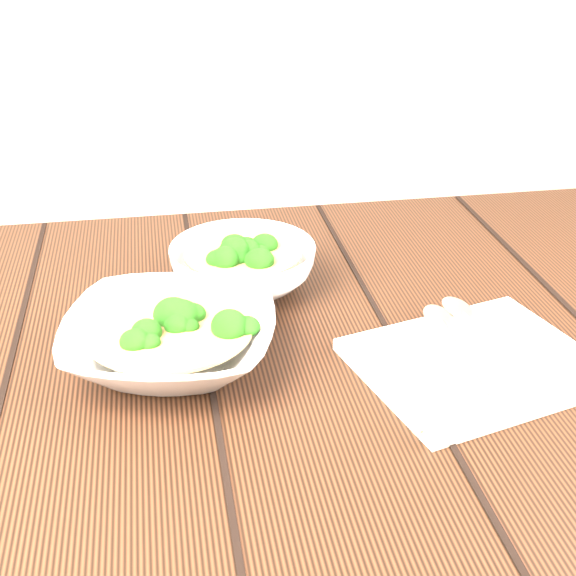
# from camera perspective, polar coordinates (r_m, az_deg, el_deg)

# --- Properties ---
(table) EXTENTS (1.20, 0.80, 0.75)m
(table) POSITION_cam_1_polar(r_m,az_deg,el_deg) (0.91, -4.12, -11.20)
(table) COLOR black
(table) RESTS_ON ground
(soup_bowl_front) EXTENTS (0.25, 0.25, 0.06)m
(soup_bowl_front) POSITION_cam_1_polar(r_m,az_deg,el_deg) (0.82, -8.37, -3.60)
(soup_bowl_front) COLOR silver
(soup_bowl_front) RESTS_ON table
(soup_bowl_back) EXTENTS (0.21, 0.21, 0.06)m
(soup_bowl_back) POSITION_cam_1_polar(r_m,az_deg,el_deg) (0.96, -3.22, 1.62)
(soup_bowl_back) COLOR silver
(soup_bowl_back) RESTS_ON table
(trivet) EXTENTS (0.12, 0.12, 0.03)m
(trivet) POSITION_cam_1_polar(r_m,az_deg,el_deg) (0.92, -5.55, -0.76)
(trivet) COLOR black
(trivet) RESTS_ON table
(napkin) EXTENTS (0.27, 0.24, 0.01)m
(napkin) POSITION_cam_1_polar(r_m,az_deg,el_deg) (0.83, 13.20, -5.24)
(napkin) COLOR beige
(napkin) RESTS_ON table
(spoon_left) EXTENTS (0.03, 0.19, 0.01)m
(spoon_left) POSITION_cam_1_polar(r_m,az_deg,el_deg) (0.86, 11.34, -3.20)
(spoon_left) COLOR #B6AFA1
(spoon_left) RESTS_ON napkin
(spoon_right) EXTENTS (0.04, 0.19, 0.01)m
(spoon_right) POSITION_cam_1_polar(r_m,az_deg,el_deg) (0.88, 13.04, -2.51)
(spoon_right) COLOR #B6AFA1
(spoon_right) RESTS_ON napkin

